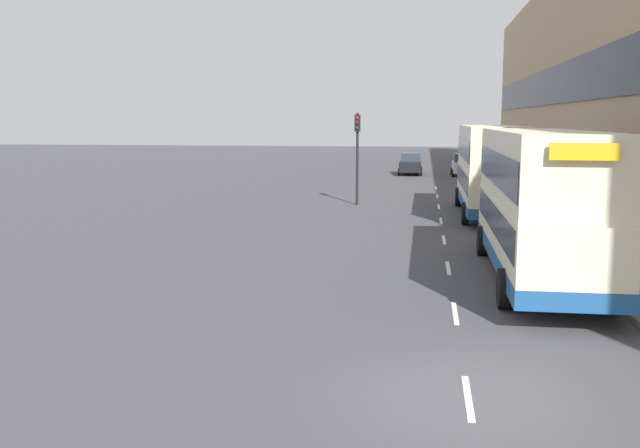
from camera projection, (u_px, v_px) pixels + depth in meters
ground_plane at (468, 399)px, 11.88m from camera, size 220.00×220.00×0.00m
pavement at (532, 186)px, 48.62m from camera, size 5.00×93.00×0.14m
terrace_facade at (600, 67)px, 46.89m from camera, size 3.10×93.00×16.02m
lane_mark_0 at (468, 398)px, 11.91m from camera, size 0.12×2.00×0.01m
lane_mark_1 at (455, 313)px, 17.09m from camera, size 0.12×2.00×0.01m
lane_mark_2 at (448, 268)px, 22.27m from camera, size 0.12×2.00×0.01m
lane_mark_3 at (444, 240)px, 27.45m from camera, size 0.12×2.00×0.01m
lane_mark_4 at (441, 221)px, 32.63m from camera, size 0.12×2.00×0.01m
lane_mark_5 at (439, 207)px, 37.81m from camera, size 0.12×2.00×0.01m
lane_mark_6 at (437, 196)px, 42.99m from camera, size 0.12×2.00×0.01m
lane_mark_7 at (436, 188)px, 48.17m from camera, size 0.12×2.00×0.01m
double_decker_bus_near at (540, 202)px, 20.31m from camera, size 2.85×10.86×4.30m
double_decker_bus_ahead at (490, 168)px, 34.09m from camera, size 2.85×10.57×4.30m
car_0 at (410, 164)px, 59.70m from camera, size 1.98×4.34×1.81m
car_1 at (464, 165)px, 58.32m from camera, size 1.99×3.93×1.83m
pedestrian_1 at (607, 230)px, 23.24m from camera, size 0.34×0.34×1.74m
traffic_light_far_kerb at (357, 143)px, 38.25m from camera, size 0.30×0.32×4.95m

